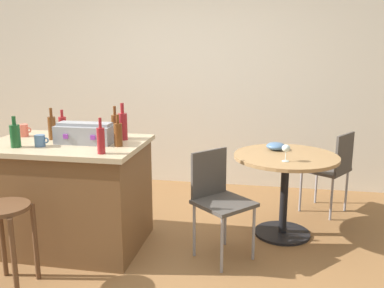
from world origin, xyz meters
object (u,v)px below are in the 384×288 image
Objects in this scene: cup_0 at (23,130)px; toolbox at (85,133)px; bottle_0 at (115,126)px; wine_glass at (286,149)px; cup_1 at (40,141)px; bottle_2 at (123,126)px; bottle_4 at (15,135)px; serving_bowl at (276,146)px; bottle_5 at (101,140)px; wooden_stool at (6,226)px; bottle_1 at (52,127)px; folding_chair_near at (332,166)px; kitchen_island at (69,194)px; bottle_3 at (63,126)px; dining_table at (285,175)px; bottle_6 at (118,134)px; folding_chair_far at (218,195)px.

toolbox is at bearing -13.10° from cup_0.
bottle_0 is 1.94× the size of wine_glass.
cup_1 is at bearing -43.41° from cup_0.
bottle_2 reaches higher than bottle_0.
serving_bowl is (2.03, 0.95, -0.22)m from bottle_4.
serving_bowl is (1.38, 0.48, -0.23)m from bottle_0.
wooden_stool is at bearing -144.69° from bottle_5.
bottle_1 is 2.01m from serving_bowl.
folding_chair_near is 3.46× the size of bottle_4.
bottle_4 is (-0.74, -0.42, -0.03)m from bottle_2.
bottle_3 reaches higher than kitchen_island.
dining_table is 1.08× the size of folding_chair_near.
bottle_5 is (0.60, -0.57, 0.01)m from bottle_3.
bottle_1 is at bearing -161.44° from serving_bowl.
bottle_5 is 1.03m from cup_0.
bottle_4 is at bearing -165.21° from wine_glass.
bottle_6 reaches higher than bottle_4.
bottle_2 is 2.59× the size of cup_0.
bottle_0 is at bearing 149.40° from bottle_2.
folding_chair_far reaches higher than dining_table.
folding_chair_far is at bearing -3.78° from cup_0.
bottle_0 is (-0.93, 0.19, 0.51)m from folding_chair_far.
kitchen_island is 5.58× the size of bottle_3.
folding_chair_far is at bearing 1.64° from kitchen_island.
serving_bowl is at bearing 37.68° from wooden_stool.
dining_table is at bearing 20.01° from bottle_4.
bottle_4 is at bearing -159.99° from dining_table.
bottle_2 is (-1.38, -0.35, 0.46)m from dining_table.
bottle_3 is at bearing 120.74° from kitchen_island.
bottle_6 is at bearing -148.00° from serving_bowl.
bottle_6 is at bearing -12.62° from bottle_1.
bottle_6 is at bearing -12.69° from cup_0.
bottle_1 reaches higher than serving_bowl.
bottle_5 reaches higher than kitchen_island.
folding_chair_near is 2.99m from cup_0.
bottle_0 is (0.47, 0.95, 0.56)m from wooden_stool.
cup_1 is at bearing -125.21° from kitchen_island.
cup_0 is at bearing -174.59° from bottle_0.
dining_table is at bearing 42.53° from folding_chair_far.
wine_glass is (1.97, 0.24, -0.16)m from bottle_1.
bottle_4 reaches higher than folding_chair_near.
dining_table reaches higher than wooden_stool.
toolbox is at bearing -151.67° from folding_chair_near.
serving_bowl is at bearing 56.28° from folding_chair_far.
bottle_0 is 0.50m from bottle_3.
bottle_3 is 1.94× the size of cup_1.
bottle_3 is at bearing 171.39° from folding_chair_far.
bottle_6 reaches higher than toolbox.
bottle_1 reaches higher than toolbox.
cup_1 is (-0.30, -0.18, -0.03)m from toolbox.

